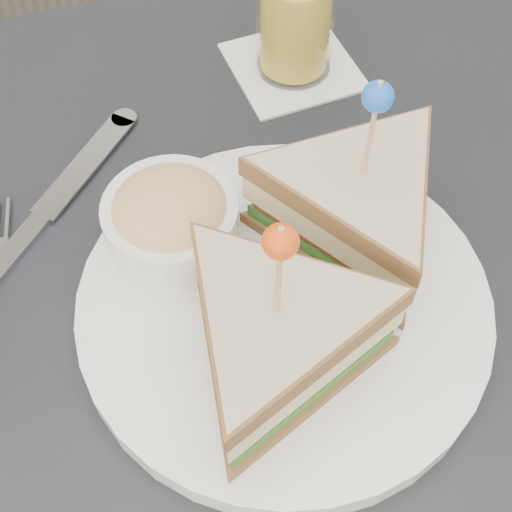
% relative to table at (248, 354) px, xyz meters
% --- Properties ---
extents(table, '(0.80, 0.80, 0.75)m').
position_rel_table_xyz_m(table, '(0.00, 0.00, 0.00)').
color(table, black).
rests_on(table, ground).
extents(plate_meal, '(0.35, 0.34, 0.18)m').
position_rel_table_xyz_m(plate_meal, '(0.03, -0.01, 0.12)').
color(plate_meal, white).
rests_on(plate_meal, table).
extents(cutlery_knife, '(0.17, 0.18, 0.01)m').
position_rel_table_xyz_m(cutlery_knife, '(-0.13, 0.14, 0.08)').
color(cutlery_knife, '#B7B9C3').
rests_on(cutlery_knife, table).
extents(drink_set, '(0.12, 0.12, 0.14)m').
position_rel_table_xyz_m(drink_set, '(0.12, 0.24, 0.14)').
color(drink_set, white).
rests_on(drink_set, table).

